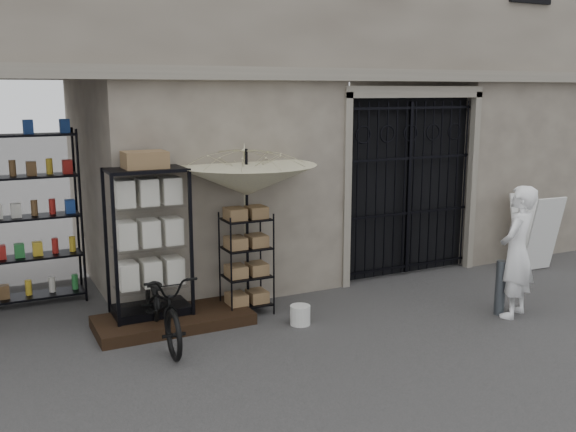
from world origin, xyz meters
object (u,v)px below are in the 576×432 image
steel_bollard (500,288)px  white_bucket (300,315)px  bicycle (164,342)px  market_umbrella (247,172)px  wire_rack (247,265)px  shopkeeper (512,316)px  display_cabinet (149,250)px  easel_sign (535,232)px

steel_bollard → white_bucket: bearing=161.7°
steel_bollard → bicycle: bearing=166.1°
market_umbrella → white_bucket: bearing=-65.3°
market_umbrella → wire_rack: bearing=-119.8°
shopkeeper → display_cabinet: bearing=-47.7°
white_bucket → display_cabinet: bearing=153.5°
wire_rack → bicycle: bearing=-168.2°
bicycle → steel_bollard: size_ratio=2.31×
display_cabinet → shopkeeper: 4.98m
white_bucket → steel_bollard: 2.78m
white_bucket → steel_bollard: bearing=-18.3°
wire_rack → easel_sign: (5.26, -0.15, -0.03)m
display_cabinet → market_umbrella: 1.66m
wire_rack → white_bucket: (0.45, -0.73, -0.56)m
market_umbrella → steel_bollard: 3.80m
display_cabinet → steel_bollard: 4.75m
shopkeeper → steel_bollard: bearing=-69.6°
wire_rack → market_umbrella: 1.27m
white_bucket → bicycle: bicycle is taller
wire_rack → shopkeeper: (3.21, -1.72, -0.69)m
display_cabinet → easel_sign: 6.57m
easel_sign → market_umbrella: bearing=-179.8°
white_bucket → easel_sign: easel_sign is taller
wire_rack → white_bucket: wire_rack is taller
market_umbrella → white_bucket: size_ratio=10.12×
bicycle → shopkeeper: size_ratio=0.98×
wire_rack → bicycle: wire_rack is taller
white_bucket → bicycle: 1.79m
steel_bollard → shopkeeper: (0.13, -0.12, -0.38)m
display_cabinet → bicycle: 1.21m
wire_rack → market_umbrella: bearing=50.8°
display_cabinet → bicycle: size_ratio=1.18×
market_umbrella → white_bucket: (0.39, -0.84, -1.82)m
shopkeeper → market_umbrella: bearing=-55.5°
market_umbrella → shopkeeper: size_ratio=1.51×
steel_bollard → shopkeeper: steel_bollard is taller
steel_bollard → easel_sign: (2.18, 1.44, 0.28)m
bicycle → market_umbrella: bearing=26.7°
white_bucket → bicycle: (-1.77, 0.21, -0.13)m
wire_rack → market_umbrella: size_ratio=0.52×
wire_rack → shopkeeper: bearing=-37.7°
easel_sign → white_bucket: bearing=-170.0°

